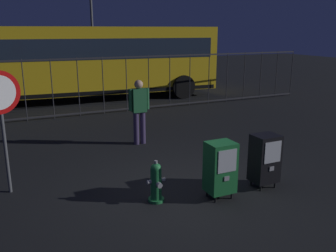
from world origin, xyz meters
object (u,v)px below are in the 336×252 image
at_px(fire_hydrant, 156,182).
at_px(bus_near, 91,59).
at_px(pedestrian, 139,108).
at_px(newspaper_box_secondary, 265,158).
at_px(newspaper_box_primary, 220,167).
at_px(street_light_near_right, 91,12).
at_px(stop_sign, 1,107).

xyz_separation_m(fire_hydrant, bus_near, (1.39, 10.05, 1.36)).
bearing_deg(bus_near, pedestrian, -89.30).
relative_size(newspaper_box_secondary, bus_near, 0.10).
height_order(newspaper_box_primary, street_light_near_right, street_light_near_right).
relative_size(newspaper_box_secondary, stop_sign, 0.46).
relative_size(fire_hydrant, bus_near, 0.07).
relative_size(fire_hydrant, pedestrian, 0.45).
distance_m(newspaper_box_primary, stop_sign, 3.95).
xyz_separation_m(stop_sign, bus_near, (3.67, 8.58, 0.11)).
bearing_deg(street_light_near_right, newspaper_box_primary, -96.25).
xyz_separation_m(newspaper_box_primary, bus_near, (0.31, 10.38, 1.14)).
distance_m(stop_sign, street_light_near_right, 14.90).
distance_m(newspaper_box_primary, bus_near, 10.45).
bearing_deg(newspaper_box_primary, street_light_near_right, 83.75).
distance_m(fire_hydrant, newspaper_box_primary, 1.15).
distance_m(pedestrian, bus_near, 6.89).
relative_size(newspaper_box_primary, bus_near, 0.10).
height_order(newspaper_box_secondary, street_light_near_right, street_light_near_right).
distance_m(fire_hydrant, pedestrian, 3.39).
bearing_deg(stop_sign, fire_hydrant, -32.70).
distance_m(newspaper_box_primary, street_light_near_right, 16.06).
height_order(newspaper_box_secondary, pedestrian, pedestrian).
relative_size(pedestrian, street_light_near_right, 0.25).
height_order(pedestrian, street_light_near_right, street_light_near_right).
bearing_deg(newspaper_box_primary, stop_sign, 151.75).
bearing_deg(fire_hydrant, stop_sign, 147.30).
distance_m(stop_sign, bus_near, 9.33).
bearing_deg(pedestrian, street_light_near_right, 81.22).
distance_m(newspaper_box_secondary, pedestrian, 3.72).
xyz_separation_m(fire_hydrant, pedestrian, (0.92, 3.21, 0.60)).
distance_m(fire_hydrant, stop_sign, 2.98).
bearing_deg(stop_sign, street_light_near_right, 69.88).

